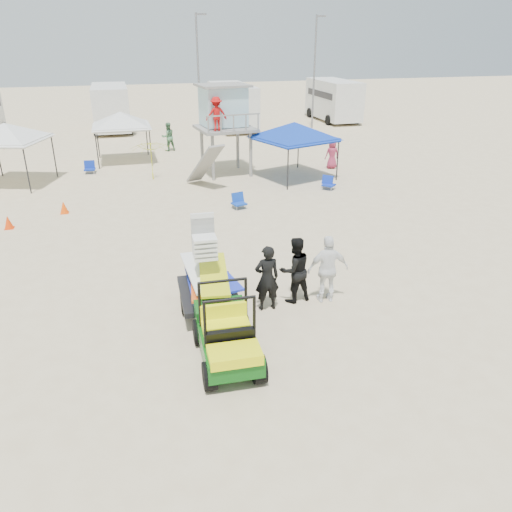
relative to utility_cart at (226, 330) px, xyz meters
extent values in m
plane|color=beige|center=(0.89, -0.38, -0.83)|extent=(140.00, 140.00, 0.00)
cube|color=#0B4B10|center=(0.02, 0.03, -0.32)|extent=(1.26, 2.40, 0.41)
cube|color=#F0EF0C|center=(0.02, 0.03, -0.06)|extent=(1.10, 0.70, 0.23)
cylinder|color=black|center=(-0.50, -0.82, -0.53)|extent=(0.29, 0.61, 0.60)
cube|color=black|center=(0.02, 2.33, -0.31)|extent=(1.52, 2.16, 0.13)
cylinder|color=black|center=(-0.59, 2.33, -0.56)|extent=(0.24, 0.56, 0.56)
imported|color=black|center=(1.52, 2.03, 0.07)|extent=(0.66, 0.44, 1.81)
imported|color=black|center=(2.37, 2.28, 0.09)|extent=(1.00, 0.84, 1.85)
imported|color=white|center=(3.22, 2.03, 0.12)|extent=(1.15, 0.56, 1.90)
cylinder|color=gray|center=(2.47, 15.14, 0.30)|extent=(0.16, 0.16, 2.26)
cube|color=gray|center=(3.47, 16.14, 1.50)|extent=(2.99, 2.99, 0.14)
cube|color=#A6CED7|center=(3.47, 16.41, 2.56)|extent=(2.26, 2.02, 1.90)
imported|color=#B20F0F|center=(2.74, 15.23, 2.37)|extent=(1.03, 0.59, 1.59)
cylinder|color=black|center=(5.01, 12.86, 0.19)|extent=(0.06, 0.06, 2.04)
pyramid|color=#0F33A7|center=(6.56, 14.41, 1.95)|extent=(4.15, 4.15, 0.80)
cube|color=#0F33A7|center=(6.56, 14.41, 1.15)|extent=(4.15, 4.15, 0.18)
pyramid|color=silver|center=(-6.88, 16.87, 2.10)|extent=(3.87, 3.87, 0.80)
cube|color=silver|center=(-6.88, 16.87, 1.30)|extent=(3.87, 3.87, 0.18)
cylinder|color=black|center=(-3.00, 18.95, 0.19)|extent=(0.06, 0.06, 2.04)
pyramid|color=silver|center=(-1.58, 20.36, 1.95)|extent=(3.00, 3.00, 0.80)
cube|color=silver|center=(-1.58, 20.36, 1.15)|extent=(3.00, 3.00, 0.18)
imported|color=#D0D713|center=(-0.30, 15.96, 0.12)|extent=(2.97, 2.97, 1.91)
cone|color=#FF4D08|center=(-4.26, 11.67, -0.58)|extent=(0.34, 0.34, 0.50)
cone|color=#F33A07|center=(-6.14, 10.35, -0.58)|extent=(0.34, 0.34, 0.50)
cube|color=#0E2998|center=(-3.44, 18.05, -0.61)|extent=(0.59, 0.56, 0.06)
cube|color=#0E2998|center=(-3.44, 18.29, -0.41)|extent=(0.56, 0.23, 0.44)
cylinder|color=#B2B2B7|center=(-3.66, 17.85, -0.73)|extent=(0.03, 0.03, 0.20)
cube|color=#0F39A8|center=(2.76, 10.35, -0.61)|extent=(0.66, 0.63, 0.06)
cube|color=#0F39A8|center=(2.76, 10.59, -0.41)|extent=(0.57, 0.31, 0.44)
cylinder|color=#B2B2B7|center=(2.54, 10.15, -0.73)|extent=(0.03, 0.03, 0.20)
cube|color=#0F2DAD|center=(7.50, 11.99, -0.61)|extent=(0.73, 0.74, 0.06)
cube|color=#0F2DAD|center=(7.50, 12.23, -0.41)|extent=(0.50, 0.51, 0.44)
cylinder|color=#B2B2B7|center=(7.28, 11.79, -0.73)|extent=(0.03, 0.03, 0.20)
cube|color=silver|center=(-2.11, 31.12, 0.92)|extent=(2.50, 6.50, 3.00)
cube|color=black|center=(-2.11, 31.12, 1.37)|extent=(2.54, 5.20, 0.50)
cylinder|color=black|center=(-3.36, 29.04, -0.43)|extent=(0.25, 0.80, 0.80)
cube|color=silver|center=(6.89, 29.62, 0.92)|extent=(2.50, 7.00, 3.00)
cube|color=black|center=(6.89, 29.62, 1.37)|extent=(2.54, 5.60, 0.50)
cylinder|color=black|center=(5.64, 27.38, -0.43)|extent=(0.25, 0.80, 0.80)
cube|color=silver|center=(15.89, 31.12, 0.92)|extent=(2.50, 6.60, 3.00)
cube|color=black|center=(15.89, 31.12, 1.37)|extent=(2.54, 5.28, 0.50)
cylinder|color=black|center=(14.64, 29.01, -0.43)|extent=(0.25, 0.80, 0.80)
cylinder|color=slate|center=(3.89, 26.62, 3.17)|extent=(0.14, 0.14, 8.00)
cylinder|color=slate|center=(12.89, 28.12, 3.17)|extent=(0.14, 0.14, 8.00)
imported|color=#4A7B53|center=(1.17, 22.61, 0.03)|extent=(0.99, 0.86, 1.73)
imported|color=#A12E49|center=(9.24, 15.76, -0.06)|extent=(0.77, 0.51, 1.55)
camera|label=1|loc=(-1.81, -9.06, 5.85)|focal=35.00mm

